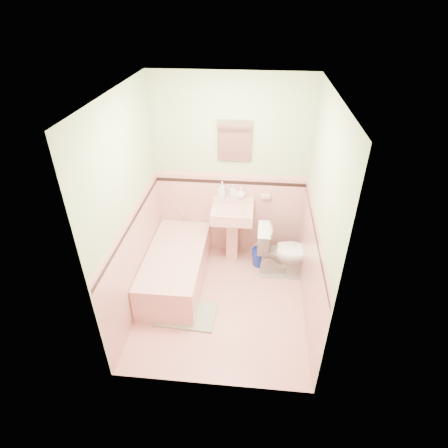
# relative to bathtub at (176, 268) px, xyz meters

# --- Properties ---
(floor) EXTENTS (2.20, 2.20, 0.00)m
(floor) POSITION_rel_bathtub_xyz_m (0.63, -0.33, -0.23)
(floor) COLOR #E39C94
(floor) RESTS_ON ground
(ceiling) EXTENTS (2.20, 2.20, 0.00)m
(ceiling) POSITION_rel_bathtub_xyz_m (0.63, -0.33, 2.27)
(ceiling) COLOR white
(ceiling) RESTS_ON ground
(wall_back) EXTENTS (2.50, 0.00, 2.50)m
(wall_back) POSITION_rel_bathtub_xyz_m (0.63, 0.77, 1.02)
(wall_back) COLOR beige
(wall_back) RESTS_ON ground
(wall_front) EXTENTS (2.50, 0.00, 2.50)m
(wall_front) POSITION_rel_bathtub_xyz_m (0.63, -1.43, 1.02)
(wall_front) COLOR beige
(wall_front) RESTS_ON ground
(wall_left) EXTENTS (0.00, 2.50, 2.50)m
(wall_left) POSITION_rel_bathtub_xyz_m (-0.37, -0.33, 1.02)
(wall_left) COLOR beige
(wall_left) RESTS_ON ground
(wall_right) EXTENTS (0.00, 2.50, 2.50)m
(wall_right) POSITION_rel_bathtub_xyz_m (1.63, -0.33, 1.02)
(wall_right) COLOR beige
(wall_right) RESTS_ON ground
(wainscot_back) EXTENTS (2.00, 0.00, 2.00)m
(wainscot_back) POSITION_rel_bathtub_xyz_m (0.63, 0.76, 0.38)
(wainscot_back) COLOR #E5A19A
(wainscot_back) RESTS_ON ground
(wainscot_front) EXTENTS (2.00, 0.00, 2.00)m
(wainscot_front) POSITION_rel_bathtub_xyz_m (0.63, -1.42, 0.38)
(wainscot_front) COLOR #E5A19A
(wainscot_front) RESTS_ON ground
(wainscot_left) EXTENTS (0.00, 2.20, 2.20)m
(wainscot_left) POSITION_rel_bathtub_xyz_m (-0.36, -0.33, 0.38)
(wainscot_left) COLOR #E5A19A
(wainscot_left) RESTS_ON ground
(wainscot_right) EXTENTS (0.00, 2.20, 2.20)m
(wainscot_right) POSITION_rel_bathtub_xyz_m (1.62, -0.33, 0.38)
(wainscot_right) COLOR #E5A19A
(wainscot_right) RESTS_ON ground
(accent_back) EXTENTS (2.00, 0.00, 2.00)m
(accent_back) POSITION_rel_bathtub_xyz_m (0.63, 0.75, 0.90)
(accent_back) COLOR black
(accent_back) RESTS_ON ground
(accent_front) EXTENTS (2.00, 0.00, 2.00)m
(accent_front) POSITION_rel_bathtub_xyz_m (0.63, -1.41, 0.90)
(accent_front) COLOR black
(accent_front) RESTS_ON ground
(accent_left) EXTENTS (0.00, 2.20, 2.20)m
(accent_left) POSITION_rel_bathtub_xyz_m (-0.35, -0.33, 0.89)
(accent_left) COLOR black
(accent_left) RESTS_ON ground
(accent_right) EXTENTS (0.00, 2.20, 2.20)m
(accent_right) POSITION_rel_bathtub_xyz_m (1.61, -0.33, 0.89)
(accent_right) COLOR black
(accent_right) RESTS_ON ground
(cap_back) EXTENTS (2.00, 0.00, 2.00)m
(cap_back) POSITION_rel_bathtub_xyz_m (0.63, 0.75, 0.99)
(cap_back) COLOR pink
(cap_back) RESTS_ON ground
(cap_front) EXTENTS (2.00, 0.00, 2.00)m
(cap_front) POSITION_rel_bathtub_xyz_m (0.63, -1.41, 0.99)
(cap_front) COLOR pink
(cap_front) RESTS_ON ground
(cap_left) EXTENTS (0.00, 2.20, 2.20)m
(cap_left) POSITION_rel_bathtub_xyz_m (-0.35, -0.33, 1.00)
(cap_left) COLOR pink
(cap_left) RESTS_ON ground
(cap_right) EXTENTS (0.00, 2.20, 2.20)m
(cap_right) POSITION_rel_bathtub_xyz_m (1.61, -0.33, 1.00)
(cap_right) COLOR pink
(cap_right) RESTS_ON ground
(bathtub) EXTENTS (0.70, 1.50, 0.45)m
(bathtub) POSITION_rel_bathtub_xyz_m (0.00, 0.00, 0.00)
(bathtub) COLOR #DE9F98
(bathtub) RESTS_ON floor
(tub_faucet) EXTENTS (0.04, 0.12, 0.04)m
(tub_faucet) POSITION_rel_bathtub_xyz_m (0.00, 0.72, 0.41)
(tub_faucet) COLOR silver
(tub_faucet) RESTS_ON wall_back
(sink) EXTENTS (0.54, 0.48, 0.85)m
(sink) POSITION_rel_bathtub_xyz_m (0.68, 0.53, 0.20)
(sink) COLOR #DE9F98
(sink) RESTS_ON floor
(sink_faucet) EXTENTS (0.02, 0.02, 0.10)m
(sink_faucet) POSITION_rel_bathtub_xyz_m (0.68, 0.67, 0.72)
(sink_faucet) COLOR silver
(sink_faucet) RESTS_ON sink
(medicine_cabinet) EXTENTS (0.37, 0.04, 0.46)m
(medicine_cabinet) POSITION_rel_bathtub_xyz_m (0.68, 0.74, 1.47)
(medicine_cabinet) COLOR white
(medicine_cabinet) RESTS_ON wall_back
(soap_dish) EXTENTS (0.13, 0.07, 0.04)m
(soap_dish) POSITION_rel_bathtub_xyz_m (1.10, 0.73, 0.72)
(soap_dish) COLOR #DE9F98
(soap_dish) RESTS_ON wall_back
(soap_bottle_left) EXTENTS (0.11, 0.11, 0.23)m
(soap_bottle_left) POSITION_rel_bathtub_xyz_m (0.53, 0.71, 0.80)
(soap_bottle_left) COLOR #B2B2B2
(soap_bottle_left) RESTS_ON sink
(soap_bottle_mid) EXTENTS (0.11, 0.11, 0.19)m
(soap_bottle_mid) POSITION_rel_bathtub_xyz_m (0.67, 0.71, 0.78)
(soap_bottle_mid) COLOR #B2B2B2
(soap_bottle_mid) RESTS_ON sink
(soap_bottle_right) EXTENTS (0.13, 0.13, 0.16)m
(soap_bottle_right) POSITION_rel_bathtub_xyz_m (0.78, 0.71, 0.77)
(soap_bottle_right) COLOR #B2B2B2
(soap_bottle_right) RESTS_ON sink
(tube) EXTENTS (0.04, 0.04, 0.12)m
(tube) POSITION_rel_bathtub_xyz_m (0.48, 0.71, 0.75)
(tube) COLOR white
(tube) RESTS_ON sink
(toilet) EXTENTS (0.72, 0.41, 0.73)m
(toilet) POSITION_rel_bathtub_xyz_m (1.38, 0.31, 0.14)
(toilet) COLOR white
(toilet) RESTS_ON floor
(bucket) EXTENTS (0.31, 0.31, 0.24)m
(bucket) POSITION_rel_bathtub_xyz_m (1.08, 0.47, -0.11)
(bucket) COLOR navy
(bucket) RESTS_ON floor
(bath_mat) EXTENTS (0.71, 0.50, 0.03)m
(bath_mat) POSITION_rel_bathtub_xyz_m (0.23, -0.57, -0.21)
(bath_mat) COLOR #97A287
(bath_mat) RESTS_ON floor
(shoe) EXTENTS (0.17, 0.12, 0.06)m
(shoe) POSITION_rel_bathtub_xyz_m (0.18, -0.60, -0.17)
(shoe) COLOR #BF1E59
(shoe) RESTS_ON bath_mat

